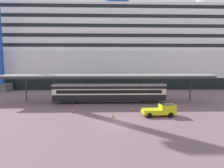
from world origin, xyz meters
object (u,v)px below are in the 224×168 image
service_truck (161,110)px  train_carriage (109,92)px  traffic_cone_mid (73,111)px  traffic_cone_near (113,115)px  cruise_ship (100,52)px  dockside_crane (0,28)px  traffic_cone_far (133,109)px  quay_bollard (161,113)px

service_truck → train_carriage: bearing=128.9°
service_truck → traffic_cone_mid: size_ratio=8.03×
train_carriage → traffic_cone_near: bearing=-87.9°
cruise_ship → traffic_cone_near: bearing=-85.5°
service_truck → traffic_cone_near: service_truck is taller
cruise_ship → train_carriage: size_ratio=5.75×
cruise_ship → service_truck: bearing=-75.1°
dockside_crane → traffic_cone_mid: bearing=-44.2°
traffic_cone_far → quay_bollard: 5.14m
service_truck → traffic_cone_mid: service_truck is taller
train_carriage → dockside_crane: 40.21m
service_truck → traffic_cone_near: bearing=-176.4°
train_carriage → traffic_cone_mid: 10.23m
dockside_crane → quay_bollard: dockside_crane is taller
traffic_cone_mid → traffic_cone_far: (10.41, 0.68, 0.03)m
train_carriage → service_truck: size_ratio=4.49×
dockside_crane → quay_bollard: size_ratio=59.39×
cruise_ship → service_truck: (11.12, -41.85, -12.12)m
train_carriage → traffic_cone_mid: bearing=-129.6°
traffic_cone_far → quay_bollard: (4.05, -3.15, 0.16)m
service_truck → traffic_cone_far: bearing=143.7°
traffic_cone_far → quay_bollard: quay_bollard is taller
service_truck → dockside_crane: dockside_crane is taller
traffic_cone_near → traffic_cone_mid: size_ratio=1.21×
train_carriage → dockside_crane: (-32.27, 17.40, 16.51)m
traffic_cone_mid → dockside_crane: size_ratio=0.01×
train_carriage → dockside_crane: bearing=151.7°
dockside_crane → traffic_cone_near: bearing=-40.6°
cruise_ship → dockside_crane: (-29.30, -14.36, 5.71)m
cruise_ship → traffic_cone_mid: cruise_ship is taller
service_truck → traffic_cone_near: (-7.76, -0.49, -0.60)m
service_truck → dockside_crane: 52.04m
cruise_ship → traffic_cone_far: cruise_ship is taller
dockside_crane → quay_bollard: bearing=-34.4°
traffic_cone_near → cruise_ship: bearing=94.5°
traffic_cone_near → quay_bollard: 7.69m
traffic_cone_far → dockside_crane: size_ratio=0.01×
dockside_crane → quay_bollard: 52.20m
traffic_cone_mid → cruise_ship: bearing=85.0°
train_carriage → quay_bollard: 13.14m
train_carriage → traffic_cone_far: bearing=-60.3°
train_carriage → service_truck: 13.04m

